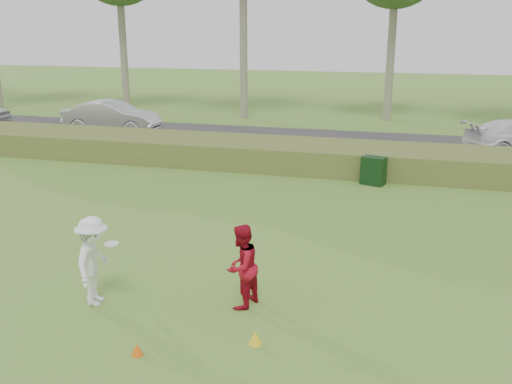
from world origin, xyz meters
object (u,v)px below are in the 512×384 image
(utility_cabinet, at_px, (373,171))
(car_mid, at_px, (112,117))
(cone_yellow, at_px, (255,338))
(cone_orange, at_px, (137,349))
(player_white, at_px, (94,261))
(player_red, at_px, (241,266))

(utility_cabinet, distance_m, car_mid, 14.45)
(cone_yellow, bearing_deg, cone_orange, -154.60)
(player_white, xyz_separation_m, car_mid, (-8.67, 16.19, -0.02))
(player_white, xyz_separation_m, cone_orange, (1.57, -1.45, -0.75))
(utility_cabinet, relative_size, car_mid, 0.20)
(cone_orange, bearing_deg, player_white, 137.46)
(cone_yellow, height_order, car_mid, car_mid)
(player_white, xyz_separation_m, cone_yellow, (3.31, -0.62, -0.73))
(player_red, bearing_deg, player_white, -60.84)
(player_white, height_order, utility_cabinet, player_white)
(cone_orange, bearing_deg, car_mid, 120.15)
(utility_cabinet, height_order, car_mid, car_mid)
(cone_orange, bearing_deg, cone_yellow, 25.40)
(cone_yellow, height_order, utility_cabinet, utility_cabinet)
(player_white, bearing_deg, utility_cabinet, -33.47)
(cone_orange, xyz_separation_m, cone_yellow, (1.73, 0.82, 0.02))
(cone_orange, relative_size, utility_cabinet, 0.22)
(player_red, bearing_deg, cone_orange, -12.23)
(cone_yellow, bearing_deg, utility_cabinet, 84.12)
(player_red, distance_m, cone_orange, 2.45)
(car_mid, bearing_deg, utility_cabinet, -117.55)
(player_red, relative_size, utility_cabinet, 1.70)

